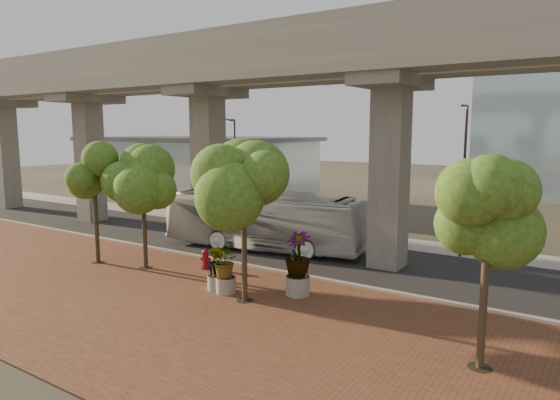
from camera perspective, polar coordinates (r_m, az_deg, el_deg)
The scene contains 18 objects.
ground at distance 27.40m, azimuth -1.31°, elevation -6.74°, with size 160.00×160.00×0.00m, color #333025.
brick_plaza at distance 21.59m, azimuth -13.74°, elevation -10.97°, with size 70.00×13.00×0.06m, color brown.
asphalt_road at distance 29.01m, azimuth 0.96°, elevation -5.86°, with size 90.00×8.00×0.04m, color black.
curb_strip at distance 25.82m, azimuth -3.86°, elevation -7.49°, with size 70.00×0.25×0.16m, color #99978F.
far_sidewalk at distance 33.66m, azimuth 6.01°, elevation -3.95°, with size 90.00×3.00×0.06m, color #99978F.
transit_viaduct at distance 28.18m, azimuth 0.99°, elevation 8.64°, with size 72.00×5.60×12.40m.
station_pavilion at distance 51.71m, azimuth -9.46°, elevation 3.71°, with size 23.00×13.00×6.30m.
transit_bus at distance 29.17m, azimuth -1.92°, elevation -2.46°, with size 2.82×12.02×3.35m, color silver.
fire_hydrant at distance 25.45m, azimuth -8.50°, elevation -6.66°, with size 0.53×0.47×1.05m.
planter_front at distance 21.50m, azimuth -6.24°, elevation -7.21°, with size 1.92×1.92×2.11m.
planter_right at distance 21.01m, azimuth 2.05°, elevation -6.54°, with size 2.52×2.52×2.69m.
planter_left at distance 21.93m, azimuth -7.28°, elevation -7.16°, with size 1.79×1.79×1.97m.
street_tree_far_west at distance 27.34m, azimuth -20.52°, elevation 3.03°, with size 3.30×3.30×6.31m.
street_tree_near_west at distance 25.53m, azimuth -15.45°, elevation 2.60°, with size 3.80×3.80×6.39m.
street_tree_near_east at distance 19.75m, azimuth -4.18°, elevation 1.82°, with size 4.07×4.07×6.66m.
street_tree_far_east at distance 15.16m, azimuth 22.73°, elevation -1.58°, with size 3.50×3.50×6.16m.
streetlamp_west at distance 37.19m, azimuth -5.27°, elevation 4.17°, with size 0.38×1.12×7.73m.
streetlamp_east at distance 28.62m, azimuth 20.24°, elevation 3.17°, with size 0.41×1.19×8.23m.
Camera 1 is at (15.13, -21.76, 6.95)m, focal length 32.00 mm.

